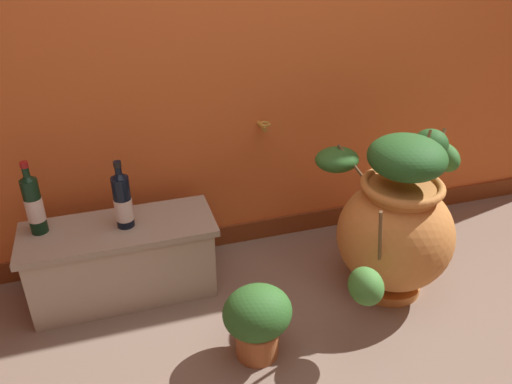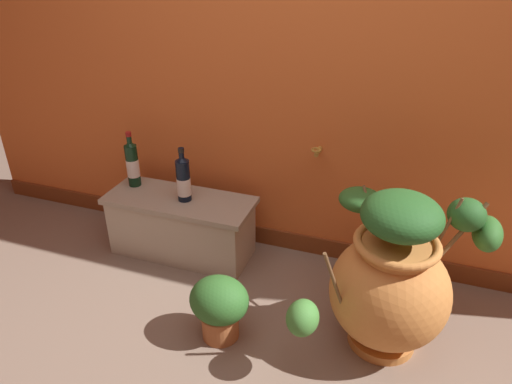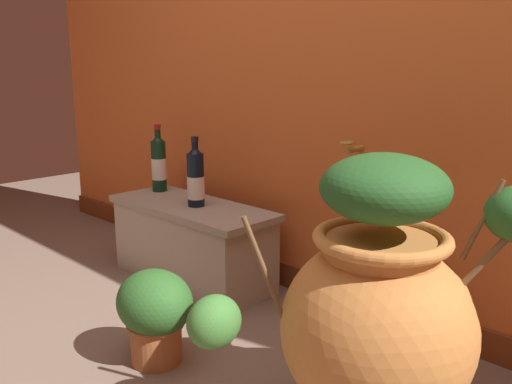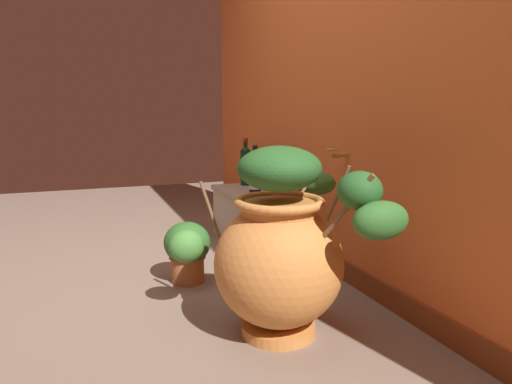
# 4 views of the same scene
# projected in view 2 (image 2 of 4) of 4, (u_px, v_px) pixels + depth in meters

# --- Properties ---
(back_wall) EXTENTS (4.40, 0.33, 2.60)m
(back_wall) POSITION_uv_depth(u_px,v_px,m) (316.00, 28.00, 2.38)
(back_wall) COLOR #D6662D
(back_wall) RESTS_ON ground_plane
(terracotta_urn) EXTENTS (0.82, 0.75, 0.79)m
(terracotta_urn) POSITION_uv_depth(u_px,v_px,m) (392.00, 278.00, 2.09)
(terracotta_urn) COLOR #CC7F3D
(terracotta_urn) RESTS_ON ground_plane
(stone_ledge) EXTENTS (0.86, 0.34, 0.37)m
(stone_ledge) POSITION_uv_depth(u_px,v_px,m) (181.00, 224.00, 2.80)
(stone_ledge) COLOR #B2A893
(stone_ledge) RESTS_ON ground_plane
(wine_bottle_left) EXTENTS (0.08, 0.08, 0.32)m
(wine_bottle_left) POSITION_uv_depth(u_px,v_px,m) (183.00, 179.00, 2.64)
(wine_bottle_left) COLOR black
(wine_bottle_left) RESTS_ON stone_ledge
(wine_bottle_middle) EXTENTS (0.08, 0.08, 0.34)m
(wine_bottle_middle) POSITION_uv_depth(u_px,v_px,m) (132.00, 163.00, 2.80)
(wine_bottle_middle) COLOR black
(wine_bottle_middle) RESTS_ON stone_ledge
(potted_shrub) EXTENTS (0.28, 0.25, 0.33)m
(potted_shrub) POSITION_uv_depth(u_px,v_px,m) (219.00, 306.00, 2.21)
(potted_shrub) COLOR #B26638
(potted_shrub) RESTS_ON ground_plane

